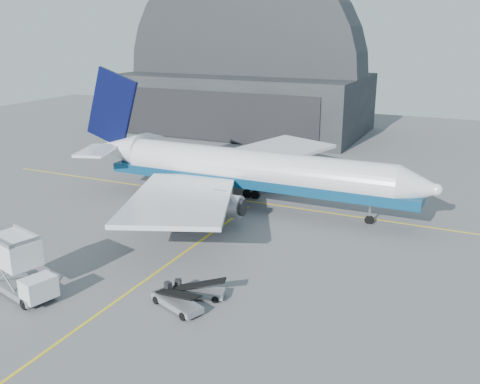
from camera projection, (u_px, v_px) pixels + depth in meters
The scene contains 9 objects.
ground at pixel (172, 261), 51.06m from camera, with size 200.00×200.00×0.00m, color #565659.
taxi_lines at pixel (230, 220), 62.02m from camera, with size 80.00×42.12×0.02m.
hangar at pixel (245, 86), 113.34m from camera, with size 50.00×28.30×28.00m.
airliner at pixel (241, 169), 66.04m from camera, with size 47.17×45.74×16.55m.
catering_truck at pixel (19, 267), 44.20m from camera, with size 7.58×4.42×4.91m.
pushback_tug at pixel (200, 221), 59.84m from camera, with size 3.94×2.60×1.71m.
belt_loader_a at pixel (197, 291), 44.17m from camera, with size 4.78×2.71×1.79m.
belt_loader_b at pixel (177, 301), 42.45m from camera, with size 5.19×3.29×1.96m.
traffic_cone at pixel (198, 229), 58.53m from camera, with size 0.34×0.34×0.49m.
Camera 1 is at (25.72, -39.65, 21.46)m, focal length 40.00 mm.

